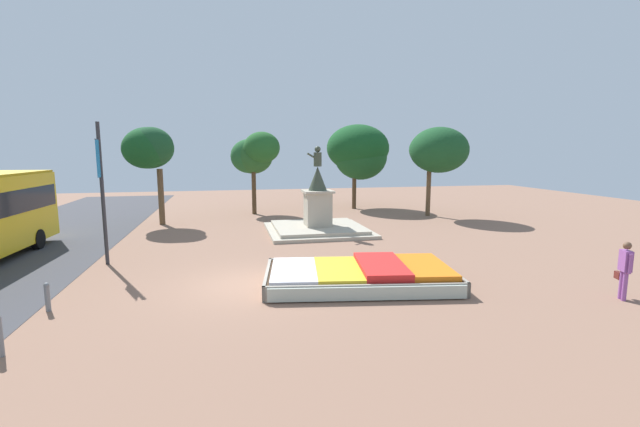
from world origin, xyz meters
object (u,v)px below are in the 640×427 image
statue_monument (318,218)px  banner_pole (102,190)px  pedestrian_with_handbag (625,267)px  kerb_bollard_mid_b (47,296)px  kerb_bollard_mid_a (0,335)px  flower_planter (363,275)px

statue_monument → banner_pole: banner_pole is taller
pedestrian_with_handbag → kerb_bollard_mid_b: bearing=171.0°
kerb_bollard_mid_b → kerb_bollard_mid_a: bearing=-88.3°
pedestrian_with_handbag → kerb_bollard_mid_a: (-16.38, -0.13, -0.52)m
kerb_bollard_mid_a → statue_monument: bearing=52.6°
pedestrian_with_handbag → kerb_bollard_mid_b: size_ratio=2.16×
pedestrian_with_handbag → kerb_bollard_mid_b: (-16.46, 2.60, -0.57)m
flower_planter → kerb_bollard_mid_a: bearing=-160.8°
statue_monument → kerb_bollard_mid_b: statue_monument is taller
banner_pole → kerb_bollard_mid_b: banner_pole is taller
kerb_bollard_mid_a → kerb_bollard_mid_b: kerb_bollard_mid_a is taller
kerb_bollard_mid_a → banner_pole: bearing=88.6°
flower_planter → kerb_bollard_mid_a: kerb_bollard_mid_a is taller
statue_monument → kerb_bollard_mid_b: size_ratio=6.64×
banner_pole → statue_monument: bearing=27.6°
statue_monument → kerb_bollard_mid_a: size_ratio=5.83×
flower_planter → pedestrian_with_handbag: (7.14, -3.09, 0.71)m
statue_monument → pedestrian_with_handbag: size_ratio=3.07×
flower_planter → banner_pole: banner_pole is taller
pedestrian_with_handbag → statue_monument: bearing=118.1°
banner_pole → kerb_bollard_mid_b: (-0.28, -4.98, -2.50)m
statue_monument → banner_pole: (-9.49, -4.95, 2.16)m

